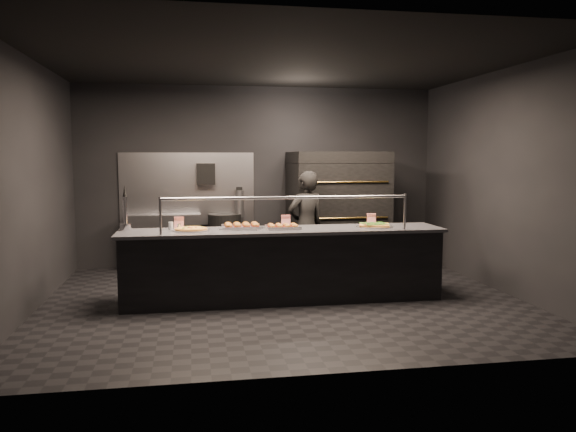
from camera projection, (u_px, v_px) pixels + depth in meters
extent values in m
plane|color=black|center=(283.00, 300.00, 7.20)|extent=(6.00, 6.00, 0.00)
plane|color=black|center=(283.00, 61.00, 6.88)|extent=(6.00, 6.00, 0.00)
cube|color=black|center=(259.00, 176.00, 9.49)|extent=(6.00, 0.04, 3.00)
cube|color=black|center=(332.00, 197.00, 4.59)|extent=(6.00, 0.04, 3.00)
cube|color=black|center=(29.00, 185.00, 6.53)|extent=(0.04, 5.00, 3.00)
cube|color=black|center=(503.00, 181.00, 7.55)|extent=(0.04, 5.00, 3.00)
cube|color=#99999E|center=(188.00, 189.00, 9.29)|extent=(2.20, 0.02, 1.20)
cube|color=black|center=(283.00, 266.00, 7.15)|extent=(4.00, 0.70, 0.88)
cube|color=#38383D|center=(283.00, 231.00, 7.10)|extent=(4.10, 0.78, 0.04)
cylinder|color=#99999E|center=(160.00, 216.00, 6.53)|extent=(0.03, 0.03, 0.45)
cylinder|color=#99999E|center=(405.00, 212.00, 7.04)|extent=(0.03, 0.03, 0.45)
cylinder|color=#99999E|center=(287.00, 198.00, 6.76)|extent=(3.00, 0.04, 0.04)
cube|color=black|center=(336.00, 250.00, 9.23)|extent=(1.50, 1.15, 0.60)
cube|color=black|center=(337.00, 214.00, 9.17)|extent=(1.50, 1.20, 0.55)
cube|color=black|center=(337.00, 180.00, 9.11)|extent=(1.50, 1.20, 0.55)
cube|color=black|center=(337.00, 157.00, 9.07)|extent=(1.50, 1.20, 0.18)
cylinder|color=gold|center=(347.00, 218.00, 8.56)|extent=(1.30, 0.02, 0.02)
cylinder|color=gold|center=(347.00, 182.00, 8.50)|extent=(1.30, 0.02, 0.02)
cube|color=#99999E|center=(164.00, 242.00, 9.15)|extent=(1.20, 0.35, 0.90)
cube|color=black|center=(206.00, 174.00, 9.23)|extent=(0.30, 0.20, 0.35)
cylinder|color=#B2B2B7|center=(239.00, 204.00, 9.38)|extent=(0.14, 0.14, 0.45)
cube|color=black|center=(239.00, 189.00, 9.35)|extent=(0.10, 0.06, 0.06)
cylinder|color=silver|center=(126.00, 227.00, 6.96)|extent=(0.15, 0.15, 0.08)
cylinder|color=silver|center=(125.00, 212.00, 6.94)|extent=(0.05, 0.05, 0.38)
cylinder|color=silver|center=(124.00, 199.00, 6.84)|extent=(0.02, 0.10, 0.02)
cone|color=black|center=(125.00, 191.00, 6.92)|extent=(0.05, 0.05, 0.15)
cylinder|color=silver|center=(191.00, 230.00, 6.96)|extent=(0.46, 0.46, 0.01)
cylinder|color=#C2873E|center=(191.00, 229.00, 6.96)|extent=(0.40, 0.40, 0.02)
cylinder|color=#F9CA51|center=(191.00, 228.00, 6.96)|extent=(0.35, 0.35, 0.01)
cube|color=silver|center=(242.00, 228.00, 7.14)|extent=(0.59, 0.52, 0.02)
ellipsoid|color=#995820|center=(229.00, 226.00, 7.03)|extent=(0.09, 0.09, 0.06)
ellipsoid|color=#995820|center=(228.00, 224.00, 7.19)|extent=(0.09, 0.09, 0.06)
ellipsoid|color=#995820|center=(238.00, 226.00, 7.05)|extent=(0.09, 0.09, 0.06)
ellipsoid|color=#995820|center=(237.00, 224.00, 7.21)|extent=(0.09, 0.09, 0.06)
ellipsoid|color=#995820|center=(247.00, 225.00, 7.07)|extent=(0.09, 0.09, 0.06)
ellipsoid|color=#995820|center=(246.00, 224.00, 7.23)|extent=(0.09, 0.09, 0.06)
ellipsoid|color=#995820|center=(256.00, 225.00, 7.08)|extent=(0.09, 0.09, 0.06)
ellipsoid|color=#995820|center=(254.00, 224.00, 7.25)|extent=(0.09, 0.09, 0.06)
cube|color=silver|center=(283.00, 228.00, 7.12)|extent=(0.43, 0.32, 0.02)
ellipsoid|color=#995820|center=(272.00, 226.00, 7.02)|extent=(0.08, 0.08, 0.05)
ellipsoid|color=#995820|center=(271.00, 225.00, 7.16)|extent=(0.08, 0.08, 0.05)
ellipsoid|color=#995820|center=(280.00, 226.00, 7.04)|extent=(0.08, 0.08, 0.05)
ellipsoid|color=#995820|center=(278.00, 225.00, 7.17)|extent=(0.08, 0.08, 0.05)
ellipsoid|color=#995820|center=(288.00, 226.00, 7.05)|extent=(0.08, 0.08, 0.05)
ellipsoid|color=#995820|center=(286.00, 225.00, 7.19)|extent=(0.08, 0.08, 0.05)
ellipsoid|color=#995820|center=(295.00, 226.00, 7.07)|extent=(0.08, 0.08, 0.05)
ellipsoid|color=#995820|center=(293.00, 225.00, 7.21)|extent=(0.08, 0.08, 0.05)
cylinder|color=silver|center=(374.00, 226.00, 7.33)|extent=(0.48, 0.48, 0.01)
cube|color=#C2873E|center=(374.00, 225.00, 7.32)|extent=(0.47, 0.44, 0.02)
cube|color=#F9CA51|center=(374.00, 224.00, 7.32)|extent=(0.44, 0.42, 0.01)
cube|color=green|center=(374.00, 223.00, 7.32)|extent=(0.42, 0.39, 0.01)
cylinder|color=silver|center=(171.00, 226.00, 7.02)|extent=(0.06, 0.06, 0.10)
cylinder|color=silver|center=(179.00, 226.00, 7.03)|extent=(0.04, 0.04, 0.08)
cube|color=white|center=(179.00, 223.00, 7.15)|extent=(0.12, 0.04, 0.15)
cube|color=white|center=(286.00, 221.00, 7.38)|extent=(0.12, 0.04, 0.15)
cube|color=white|center=(371.00, 219.00, 7.58)|extent=(0.12, 0.04, 0.15)
cylinder|color=black|center=(225.00, 241.00, 9.22)|extent=(0.54, 0.54, 0.90)
imported|color=black|center=(306.00, 226.00, 8.30)|extent=(0.69, 0.57, 1.62)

